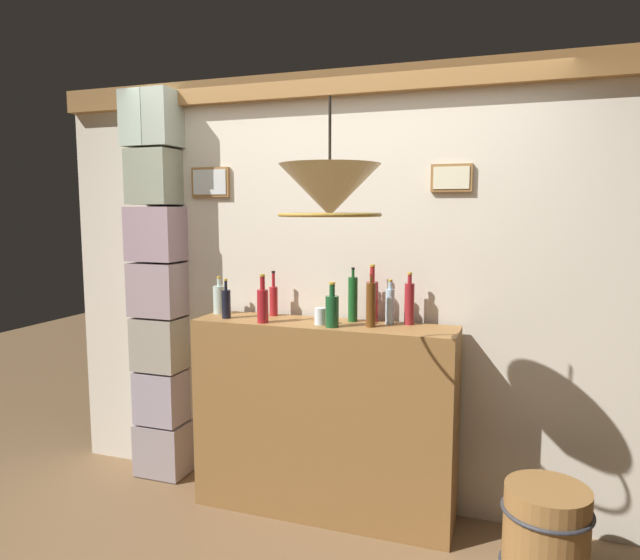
# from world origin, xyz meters

# --- Properties ---
(panelled_rear_partition) EXTENTS (3.71, 0.15, 2.55)m
(panelled_rear_partition) POSITION_xyz_m (-0.00, 1.10, 1.36)
(panelled_rear_partition) COLOR beige
(panelled_rear_partition) RESTS_ON ground
(stone_pillar) EXTENTS (0.34, 0.28, 2.49)m
(stone_pillar) POSITION_xyz_m (-1.17, 0.98, 1.25)
(stone_pillar) COLOR gray
(stone_pillar) RESTS_ON ground
(bar_shelf_unit) EXTENTS (1.51, 0.35, 1.13)m
(bar_shelf_unit) POSITION_xyz_m (0.00, 0.84, 0.56)
(bar_shelf_unit) COLOR olive
(bar_shelf_unit) RESTS_ON ground
(liquor_bottle_mezcal) EXTENTS (0.05, 0.05, 0.23)m
(liquor_bottle_mezcal) POSITION_xyz_m (-0.58, 0.79, 1.22)
(liquor_bottle_mezcal) COLOR black
(liquor_bottle_mezcal) RESTS_ON bar_shelf_unit
(liquor_bottle_whiskey) EXTENTS (0.07, 0.07, 0.25)m
(liquor_bottle_whiskey) POSITION_xyz_m (0.08, 0.75, 1.22)
(liquor_bottle_whiskey) COLOR #184B24
(liquor_bottle_whiskey) RESTS_ON bar_shelf_unit
(liquor_bottle_vermouth) EXTENTS (0.05, 0.05, 0.31)m
(liquor_bottle_vermouth) POSITION_xyz_m (0.15, 0.95, 1.26)
(liquor_bottle_vermouth) COLOR #194F20
(liquor_bottle_vermouth) RESTS_ON bar_shelf_unit
(liquor_bottle_brandy) EXTENTS (0.06, 0.06, 0.28)m
(liquor_bottle_brandy) POSITION_xyz_m (-0.32, 0.74, 1.23)
(liquor_bottle_brandy) COLOR maroon
(liquor_bottle_brandy) RESTS_ON bar_shelf_unit
(liquor_bottle_rum) EXTENTS (0.08, 0.08, 0.23)m
(liquor_bottle_rum) POSITION_xyz_m (-0.70, 0.92, 1.22)
(liquor_bottle_rum) COLOR #B6CEC0
(liquor_bottle_rum) RESTS_ON bar_shelf_unit
(liquor_bottle_gin) EXTENTS (0.07, 0.07, 0.33)m
(liquor_bottle_gin) POSITION_xyz_m (0.25, 0.98, 1.25)
(liquor_bottle_gin) COLOR maroon
(liquor_bottle_gin) RESTS_ON bar_shelf_unit
(liquor_bottle_vodka) EXTENTS (0.05, 0.05, 0.29)m
(liquor_bottle_vodka) POSITION_xyz_m (0.28, 0.83, 1.25)
(liquor_bottle_vodka) COLOR #5B3313
(liquor_bottle_vodka) RESTS_ON bar_shelf_unit
(liquor_bottle_sherry) EXTENTS (0.05, 0.05, 0.29)m
(liquor_bottle_sherry) POSITION_xyz_m (0.47, 0.96, 1.25)
(liquor_bottle_sherry) COLOR maroon
(liquor_bottle_sherry) RESTS_ON bar_shelf_unit
(liquor_bottle_scotch) EXTENTS (0.05, 0.05, 0.25)m
(liquor_bottle_scotch) POSITION_xyz_m (0.36, 0.95, 1.23)
(liquor_bottle_scotch) COLOR #A6C1D6
(liquor_bottle_scotch) RESTS_ON bar_shelf_unit
(liquor_bottle_rye) EXTENTS (0.05, 0.05, 0.27)m
(liquor_bottle_rye) POSITION_xyz_m (-0.36, 0.96, 1.23)
(liquor_bottle_rye) COLOR #A32024
(liquor_bottle_rye) RESTS_ON bar_shelf_unit
(glass_tumbler_rocks) EXTENTS (0.06, 0.06, 0.09)m
(glass_tumbler_rocks) POSITION_xyz_m (-0.00, 0.80, 1.17)
(glass_tumbler_rocks) COLOR silver
(glass_tumbler_rocks) RESTS_ON bar_shelf_unit
(pendant_lamp) EXTENTS (0.44, 0.44, 0.49)m
(pendant_lamp) POSITION_xyz_m (0.28, 0.13, 1.84)
(pendant_lamp) COLOR beige
(wooden_barrel) EXTENTS (0.41, 0.41, 0.49)m
(wooden_barrel) POSITION_xyz_m (1.20, 0.54, 0.25)
(wooden_barrel) COLOR olive
(wooden_barrel) RESTS_ON ground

